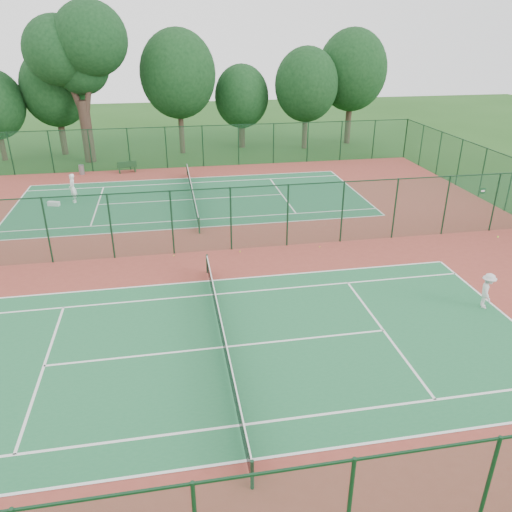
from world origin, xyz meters
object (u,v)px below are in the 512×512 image
at_px(trash_bin, 82,170).
at_px(kit_bag, 54,204).
at_px(player_far, 73,188).
at_px(bench, 127,167).
at_px(big_tree, 77,50).
at_px(player_near, 487,291).

height_order(trash_bin, kit_bag, trash_bin).
xyz_separation_m(player_far, bench, (3.17, 7.22, -0.49)).
distance_m(player_far, big_tree, 14.47).
distance_m(player_far, bench, 7.90).
distance_m(player_far, trash_bin, 7.39).
height_order(player_near, bench, player_near).
relative_size(player_near, trash_bin, 2.04).
bearing_deg(kit_bag, trash_bin, 103.48).
relative_size(player_near, bench, 0.98).
height_order(trash_bin, big_tree, big_tree).
distance_m(trash_bin, bench, 3.64).
bearing_deg(player_near, trash_bin, 62.53).
bearing_deg(player_far, big_tree, 160.39).
bearing_deg(big_tree, player_near, -56.71).
bearing_deg(kit_bag, bench, 79.65).
height_order(player_near, player_far, player_far).
xyz_separation_m(trash_bin, kit_bag, (-0.81, -7.93, -0.24)).
xyz_separation_m(player_far, kit_bag, (-1.27, -0.58, -0.84)).
bearing_deg(kit_bag, player_far, 43.78).
bearing_deg(trash_bin, kit_bag, -95.81).
distance_m(player_near, kit_bag, 26.98).
relative_size(player_far, kit_bag, 2.48).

